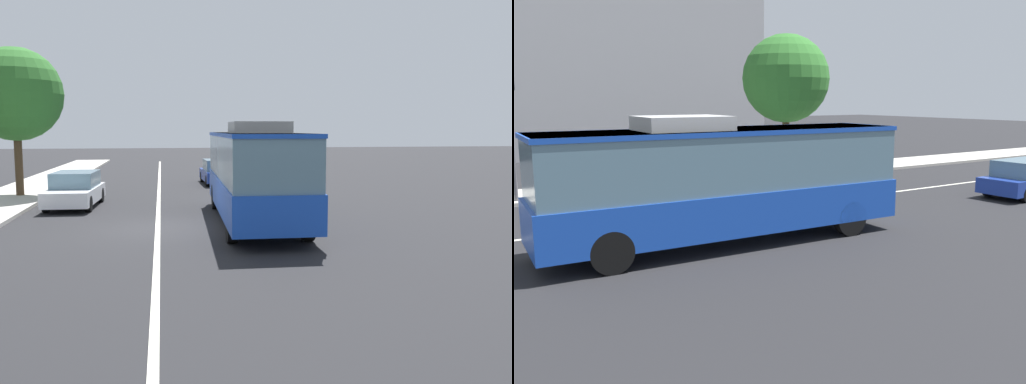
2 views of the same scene
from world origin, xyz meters
TOP-DOWN VIEW (x-y plane):
  - ground_plane at (0.00, 0.00)m, footprint 160.00×160.00m
  - lane_centre_line at (0.00, 0.00)m, footprint 76.00×0.16m
  - transit_bus at (0.55, -3.30)m, footprint 10.07×2.81m
  - sedan_white at (5.60, 3.41)m, footprint 4.58×2.01m
  - sedan_blue at (14.21, -3.48)m, footprint 4.55×1.93m
  - street_tree_kerbside_centre at (9.11, 6.45)m, footprint 4.32×4.32m

SIDE VIEW (x-z plane):
  - ground_plane at x=0.00m, z-range 0.00..0.00m
  - lane_centre_line at x=0.00m, z-range 0.00..0.01m
  - sedan_white at x=5.60m, z-range -0.01..1.46m
  - sedan_blue at x=14.21m, z-range -0.01..1.46m
  - transit_bus at x=0.55m, z-range 0.08..3.54m
  - street_tree_kerbside_centre at x=9.11m, z-range 1.33..8.33m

